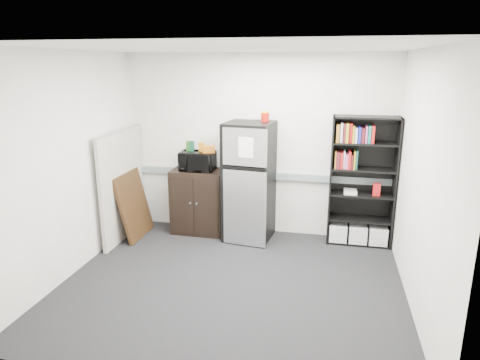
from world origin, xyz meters
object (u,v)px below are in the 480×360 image
Objects in this scene: cabinet at (199,201)px; microwave at (197,161)px; cubicle_partition at (123,185)px; bookshelf at (362,183)px; refrigerator at (249,182)px.

microwave reaches higher than cabinet.
microwave is at bearing 21.43° from cubicle_partition.
bookshelf is 1.06× the size of refrigerator.
cabinet is at bearing 22.19° from cubicle_partition.
refrigerator reaches higher than cabinet.
cabinet is 0.64m from microwave.
cubicle_partition is 1.86m from refrigerator.
refrigerator is at bearing 10.54° from cubicle_partition.
microwave is (0.00, -0.02, 0.64)m from cabinet.
cabinet is 0.89m from refrigerator.
cubicle_partition is 1.15m from microwave.
cubicle_partition reaches higher than microwave.
cabinet is at bearing 88.73° from microwave.
cabinet is 1.95× the size of microwave.
cabinet is at bearing -178.46° from bookshelf.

